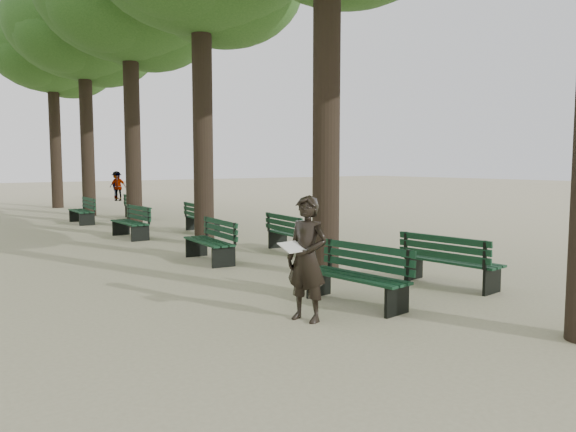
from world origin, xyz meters
TOP-DOWN VIEW (x-y plane):
  - ground at (0.00, 0.00)m, footprint 120.00×120.00m
  - tree_central_4 at (1.50, 18.00)m, footprint 6.00×6.00m
  - tree_central_5 at (1.50, 23.00)m, footprint 6.00×6.00m
  - bench_left_0 at (0.37, 0.94)m, footprint 0.76×1.85m
  - bench_left_1 at (0.37, 5.62)m, footprint 0.76×1.85m
  - bench_left_2 at (0.37, 10.40)m, footprint 0.59×1.80m
  - bench_left_3 at (0.37, 15.17)m, footprint 0.67×1.83m
  - bench_right_0 at (2.63, 0.92)m, footprint 0.74×1.85m
  - bench_right_1 at (2.63, 5.58)m, footprint 0.79×1.86m
  - bench_right_2 at (2.63, 10.30)m, footprint 0.78×1.86m
  - bench_right_3 at (2.63, 15.65)m, footprint 0.69×1.83m
  - man_with_map at (-0.74, 0.72)m, footprint 0.70×0.76m
  - pedestrian_b at (6.13, 27.98)m, footprint 0.40×1.08m
  - pedestrian_c at (5.49, 25.99)m, footprint 0.90×0.84m

SIDE VIEW (x-z plane):
  - ground at x=0.00m, z-range 0.00..0.00m
  - bench_left_0 at x=0.37m, z-range -0.19..0.73m
  - bench_left_1 at x=0.37m, z-range -0.19..0.73m
  - bench_left_2 at x=0.37m, z-range -0.19..0.73m
  - bench_left_3 at x=0.37m, z-range -0.19..0.73m
  - bench_right_0 at x=2.63m, z-range -0.19..0.73m
  - bench_right_1 at x=2.63m, z-range -0.19..0.73m
  - bench_right_2 at x=2.63m, z-range -0.19..0.73m
  - bench_right_3 at x=2.63m, z-range -0.19..0.73m
  - pedestrian_c at x=5.49m, z-range 0.00..1.57m
  - pedestrian_b at x=6.13m, z-range 0.00..1.64m
  - man_with_map at x=-0.74m, z-range 0.00..1.73m
  - tree_central_4 at x=1.50m, z-range 2.68..12.63m
  - tree_central_5 at x=1.50m, z-range 2.68..12.63m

